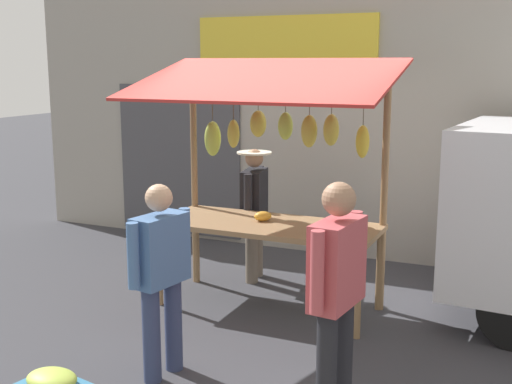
{
  "coord_description": "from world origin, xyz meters",
  "views": [
    {
      "loc": [
        -2.49,
        5.88,
        2.46
      ],
      "look_at": [
        0.0,
        0.3,
        1.25
      ],
      "focal_mm": 46.32,
      "sensor_mm": 36.0,
      "label": 1
    }
  ],
  "objects": [
    {
      "name": "market_stall",
      "position": [
        -0.03,
        -0.04,
        1.55
      ],
      "size": [
        2.5,
        1.46,
        2.5
      ],
      "color": "olive",
      "rests_on": "ground"
    },
    {
      "name": "vendor_with_sunhat",
      "position": [
        0.49,
        -0.75,
        0.87
      ],
      "size": [
        0.39,
        0.65,
        1.51
      ],
      "rotation": [
        0.0,
        0.0,
        1.75
      ],
      "color": "#726656",
      "rests_on": "ground"
    },
    {
      "name": "ground_plane",
      "position": [
        0.0,
        0.0,
        0.0
      ],
      "size": [
        40.0,
        40.0,
        0.0
      ],
      "primitive_type": "plane",
      "color": "#38383D"
    },
    {
      "name": "shopper_in_grey_tee",
      "position": [
        0.18,
        1.71,
        0.89
      ],
      "size": [
        0.3,
        0.66,
        1.55
      ],
      "rotation": [
        0.0,
        0.0,
        -1.75
      ],
      "color": "navy",
      "rests_on": "ground"
    },
    {
      "name": "shopper_with_ponytail",
      "position": [
        -1.26,
        1.78,
        0.98
      ],
      "size": [
        0.28,
        0.71,
        1.69
      ],
      "rotation": [
        0.0,
        0.0,
        -1.69
      ],
      "color": "#232328",
      "rests_on": "ground"
    },
    {
      "name": "street_backdrop",
      "position": [
        0.05,
        -2.2,
        1.7
      ],
      "size": [
        9.0,
        0.3,
        3.4
      ],
      "color": "#9E998E",
      "rests_on": "ground"
    }
  ]
}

